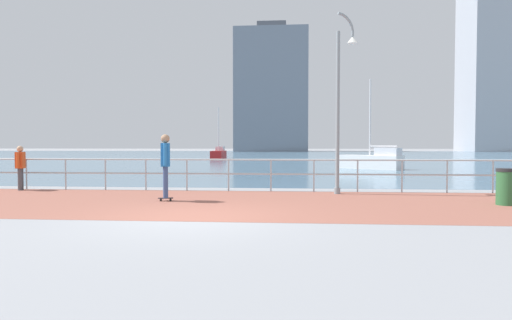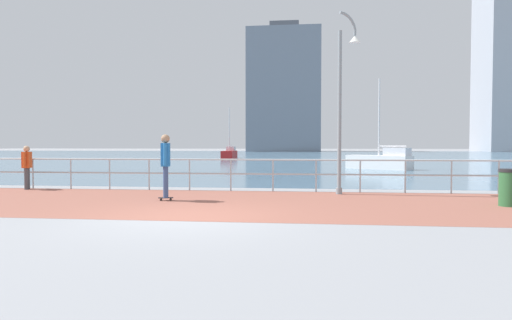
{
  "view_description": "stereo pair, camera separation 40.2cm",
  "coord_description": "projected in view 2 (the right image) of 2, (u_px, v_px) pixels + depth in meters",
  "views": [
    {
      "loc": [
        2.09,
        -9.1,
        1.53
      ],
      "look_at": [
        1.08,
        3.18,
        1.1
      ],
      "focal_mm": 30.97,
      "sensor_mm": 36.0,
      "label": 1
    },
    {
      "loc": [
        2.49,
        -9.07,
        1.53
      ],
      "look_at": [
        1.08,
        3.18,
        1.1
      ],
      "focal_mm": 30.97,
      "sensor_mm": 36.0,
      "label": 2
    }
  ],
  "objects": [
    {
      "name": "sailboat_gray",
      "position": [
        230.0,
        154.0,
        48.17
      ],
      "size": [
        1.27,
        3.97,
        5.55
      ],
      "color": "#B21E1E",
      "rests_on": "ground"
    },
    {
      "name": "waterfront_railing",
      "position": [
        231.0,
        169.0,
        14.58
      ],
      "size": [
        25.25,
        0.06,
        1.06
      ],
      "color": "#B2BCC1",
      "rests_on": "ground"
    },
    {
      "name": "skateboarder",
      "position": [
        166.0,
        161.0,
        11.99
      ],
      "size": [
        0.41,
        0.55,
        1.81
      ],
      "color": "black",
      "rests_on": "ground"
    },
    {
      "name": "trash_bin",
      "position": [
        508.0,
        187.0,
        10.94
      ],
      "size": [
        0.46,
        0.46,
        0.93
      ],
      "color": "#2D6638",
      "rests_on": "ground"
    },
    {
      "name": "harbor_water",
      "position": [
        288.0,
        156.0,
        59.29
      ],
      "size": [
        180.0,
        88.0,
        0.0
      ],
      "primitive_type": "cube",
      "color": "slate",
      "rests_on": "ground"
    },
    {
      "name": "brick_paving",
      "position": [
        212.0,
        202.0,
        11.71
      ],
      "size": [
        28.0,
        5.84,
        0.01
      ],
      "primitive_type": "cube",
      "color": "#935647",
      "rests_on": "ground"
    },
    {
      "name": "lamppost",
      "position": [
        344.0,
        94.0,
        13.57
      ],
      "size": [
        0.75,
        0.55,
        5.6
      ],
      "color": "gray",
      "rests_on": "ground"
    },
    {
      "name": "tower_beige",
      "position": [
        284.0,
        91.0,
        100.07
      ],
      "size": [
        16.09,
        12.72,
        28.87
      ],
      "color": "slate",
      "rests_on": "ground"
    },
    {
      "name": "sailboat_teal",
      "position": [
        381.0,
        161.0,
        27.34
      ],
      "size": [
        3.96,
        3.36,
        5.62
      ],
      "color": "white",
      "rests_on": "ground"
    },
    {
      "name": "bystander",
      "position": [
        27.0,
        164.0,
        15.02
      ],
      "size": [
        0.33,
        0.55,
        1.49
      ],
      "color": "#4C4C51",
      "rests_on": "ground"
    },
    {
      "name": "ground",
      "position": [
        284.0,
        158.0,
        49.05
      ],
      "size": [
        220.0,
        220.0,
        0.0
      ],
      "primitive_type": "plane",
      "color": "gray"
    }
  ]
}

